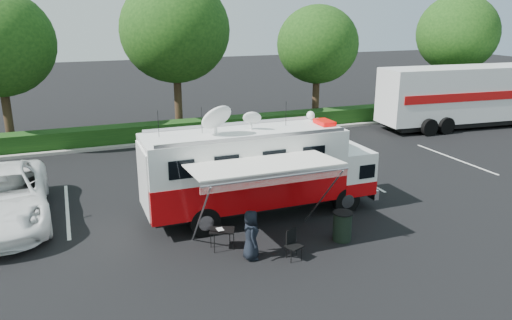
{
  "coord_description": "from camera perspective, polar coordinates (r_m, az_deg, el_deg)",
  "views": [
    {
      "loc": [
        -6.19,
        -15.41,
        7.07
      ],
      "look_at": [
        0.0,
        0.5,
        1.9
      ],
      "focal_mm": 35.0,
      "sensor_mm": 36.0,
      "label": 1
    }
  ],
  "objects": [
    {
      "name": "stall_lines",
      "position": [
        20.53,
        -3.84,
        -3.33
      ],
      "size": [
        24.12,
        5.5,
        0.01
      ],
      "color": "silver",
      "rests_on": "ground_plane"
    },
    {
      "name": "folding_table",
      "position": [
        15.39,
        -3.91,
        -8.1
      ],
      "size": [
        0.89,
        0.76,
        0.64
      ],
      "color": "black",
      "rests_on": "ground_plane"
    },
    {
      "name": "person",
      "position": [
        15.05,
        -0.58,
        -11.17
      ],
      "size": [
        0.62,
        0.82,
        1.51
      ],
      "primitive_type": "imported",
      "rotation": [
        0.0,
        0.0,
        1.37
      ],
      "color": "black",
      "rests_on": "ground_plane"
    },
    {
      "name": "command_truck",
      "position": [
        17.43,
        0.38,
        -1.09
      ],
      "size": [
        8.28,
        2.28,
        3.97
      ],
      "color": "black",
      "rests_on": "ground_plane"
    },
    {
      "name": "semi_trailer",
      "position": [
        33.87,
        23.53,
        6.81
      ],
      "size": [
        12.3,
        3.49,
        3.74
      ],
      "color": "silver",
      "rests_on": "ground_plane"
    },
    {
      "name": "folding_chair",
      "position": [
        14.89,
        4.2,
        -9.3
      ],
      "size": [
        0.55,
        0.58,
        0.89
      ],
      "color": "black",
      "rests_on": "ground_plane"
    },
    {
      "name": "white_suv",
      "position": [
        19.45,
        -26.9,
        -6.4
      ],
      "size": [
        3.34,
        6.81,
        1.86
      ],
      "primitive_type": "imported",
      "rotation": [
        0.0,
        0.0,
        0.04
      ],
      "color": "white",
      "rests_on": "ground_plane"
    },
    {
      "name": "back_border",
      "position": [
        29.32,
        -6.88,
        12.69
      ],
      "size": [
        60.0,
        6.14,
        8.87
      ],
      "color": "#9E998E",
      "rests_on": "ground_plane"
    },
    {
      "name": "ground_plane",
      "position": [
        18.05,
        0.58,
        -6.21
      ],
      "size": [
        120.0,
        120.0,
        0.0
      ],
      "primitive_type": "plane",
      "color": "black",
      "rests_on": "ground"
    },
    {
      "name": "awning",
      "position": [
        14.81,
        1.09,
        -0.91
      ],
      "size": [
        4.52,
        2.36,
        2.73
      ],
      "color": "silver",
      "rests_on": "ground_plane"
    },
    {
      "name": "trash_bin",
      "position": [
        16.18,
        9.84,
        -7.45
      ],
      "size": [
        0.64,
        0.64,
        0.95
      ],
      "color": "black",
      "rests_on": "ground_plane"
    }
  ]
}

